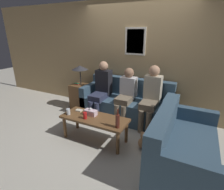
{
  "coord_description": "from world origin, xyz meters",
  "views": [
    {
      "loc": [
        1.37,
        -2.98,
        1.92
      ],
      "look_at": [
        -0.09,
        -0.09,
        0.73
      ],
      "focal_mm": 28.0,
      "sensor_mm": 36.0,
      "label": 1
    }
  ],
  "objects_px": {
    "wine_bottle": "(118,121)",
    "person_left": "(101,88)",
    "couch_main": "(127,104)",
    "person_middle": "(126,93)",
    "drinking_glass": "(68,112)",
    "person_right": "(151,95)",
    "couch_side": "(181,149)",
    "coffee_table": "(95,121)",
    "teddy_bear": "(144,141)"
  },
  "relations": [
    {
      "from": "wine_bottle",
      "to": "person_left",
      "type": "xyz_separation_m",
      "value": [
        -0.89,
        1.04,
        0.12
      ]
    },
    {
      "from": "couch_main",
      "to": "person_middle",
      "type": "xyz_separation_m",
      "value": [
        0.04,
        -0.14,
        0.34
      ]
    },
    {
      "from": "drinking_glass",
      "to": "person_right",
      "type": "height_order",
      "value": "person_right"
    },
    {
      "from": "wine_bottle",
      "to": "couch_main",
      "type": "bearing_deg",
      "value": 105.47
    },
    {
      "from": "couch_main",
      "to": "couch_side",
      "type": "distance_m",
      "value": 1.76
    },
    {
      "from": "person_right",
      "to": "couch_side",
      "type": "bearing_deg",
      "value": -54.15
    },
    {
      "from": "person_middle",
      "to": "person_right",
      "type": "bearing_deg",
      "value": -0.73
    },
    {
      "from": "couch_main",
      "to": "drinking_glass",
      "type": "distance_m",
      "value": 1.41
    },
    {
      "from": "coffee_table",
      "to": "person_middle",
      "type": "xyz_separation_m",
      "value": [
        0.22,
        0.96,
        0.27
      ]
    },
    {
      "from": "person_right",
      "to": "person_middle",
      "type": "bearing_deg",
      "value": 179.27
    },
    {
      "from": "drinking_glass",
      "to": "person_left",
      "type": "xyz_separation_m",
      "value": [
        0.12,
        1.02,
        0.19
      ]
    },
    {
      "from": "wine_bottle",
      "to": "couch_side",
      "type": "bearing_deg",
      "value": 4.19
    },
    {
      "from": "couch_side",
      "to": "teddy_bear",
      "type": "relative_size",
      "value": 4.79
    },
    {
      "from": "coffee_table",
      "to": "person_left",
      "type": "distance_m",
      "value": 1.03
    },
    {
      "from": "person_right",
      "to": "teddy_bear",
      "type": "distance_m",
      "value": 1.0
    },
    {
      "from": "person_right",
      "to": "coffee_table",
      "type": "bearing_deg",
      "value": -128.48
    },
    {
      "from": "person_left",
      "to": "person_right",
      "type": "bearing_deg",
      "value": 2.37
    },
    {
      "from": "person_left",
      "to": "teddy_bear",
      "type": "relative_size",
      "value": 4.06
    },
    {
      "from": "couch_side",
      "to": "wine_bottle",
      "type": "xyz_separation_m",
      "value": [
        -0.97,
        -0.07,
        0.26
      ]
    },
    {
      "from": "couch_main",
      "to": "couch_side",
      "type": "relative_size",
      "value": 1.32
    },
    {
      "from": "wine_bottle",
      "to": "teddy_bear",
      "type": "bearing_deg",
      "value": 36.85
    },
    {
      "from": "couch_main",
      "to": "drinking_glass",
      "type": "xyz_separation_m",
      "value": [
        -0.67,
        -1.22,
        0.19
      ]
    },
    {
      "from": "drinking_glass",
      "to": "person_left",
      "type": "height_order",
      "value": "person_left"
    },
    {
      "from": "coffee_table",
      "to": "wine_bottle",
      "type": "relative_size",
      "value": 3.75
    },
    {
      "from": "couch_side",
      "to": "drinking_glass",
      "type": "xyz_separation_m",
      "value": [
        -1.99,
        -0.05,
        0.19
      ]
    },
    {
      "from": "couch_main",
      "to": "person_middle",
      "type": "bearing_deg",
      "value": -74.01
    },
    {
      "from": "coffee_table",
      "to": "person_left",
      "type": "xyz_separation_m",
      "value": [
        -0.38,
        0.91,
        0.31
      ]
    },
    {
      "from": "drinking_glass",
      "to": "person_left",
      "type": "distance_m",
      "value": 1.05
    },
    {
      "from": "couch_main",
      "to": "wine_bottle",
      "type": "height_order",
      "value": "couch_main"
    },
    {
      "from": "wine_bottle",
      "to": "person_right",
      "type": "xyz_separation_m",
      "value": [
        0.24,
        1.09,
        0.12
      ]
    },
    {
      "from": "coffee_table",
      "to": "drinking_glass",
      "type": "distance_m",
      "value": 0.52
    },
    {
      "from": "couch_main",
      "to": "coffee_table",
      "type": "relative_size",
      "value": 1.64
    },
    {
      "from": "person_middle",
      "to": "couch_main",
      "type": "bearing_deg",
      "value": 105.99
    },
    {
      "from": "couch_side",
      "to": "wine_bottle",
      "type": "distance_m",
      "value": 1.01
    },
    {
      "from": "couch_side",
      "to": "person_left",
      "type": "xyz_separation_m",
      "value": [
        -1.87,
        0.97,
        0.38
      ]
    },
    {
      "from": "couch_side",
      "to": "person_right",
      "type": "distance_m",
      "value": 1.31
    },
    {
      "from": "wine_bottle",
      "to": "person_right",
      "type": "distance_m",
      "value": 1.12
    },
    {
      "from": "person_middle",
      "to": "teddy_bear",
      "type": "distance_m",
      "value": 1.18
    },
    {
      "from": "coffee_table",
      "to": "person_middle",
      "type": "relative_size",
      "value": 1.03
    },
    {
      "from": "wine_bottle",
      "to": "person_left",
      "type": "relative_size",
      "value": 0.25
    },
    {
      "from": "person_middle",
      "to": "teddy_bear",
      "type": "height_order",
      "value": "person_middle"
    },
    {
      "from": "wine_bottle",
      "to": "drinking_glass",
      "type": "xyz_separation_m",
      "value": [
        -1.01,
        0.02,
        -0.07
      ]
    },
    {
      "from": "teddy_bear",
      "to": "coffee_table",
      "type": "bearing_deg",
      "value": -170.52
    },
    {
      "from": "couch_side",
      "to": "teddy_bear",
      "type": "distance_m",
      "value": 0.66
    },
    {
      "from": "couch_side",
      "to": "wine_bottle",
      "type": "relative_size",
      "value": 4.66
    },
    {
      "from": "couch_side",
      "to": "person_right",
      "type": "xyz_separation_m",
      "value": [
        -0.73,
        1.02,
        0.38
      ]
    },
    {
      "from": "couch_main",
      "to": "person_right",
      "type": "xyz_separation_m",
      "value": [
        0.58,
        -0.15,
        0.39
      ]
    },
    {
      "from": "drinking_glass",
      "to": "person_left",
      "type": "bearing_deg",
      "value": 83.37
    },
    {
      "from": "couch_side",
      "to": "person_middle",
      "type": "distance_m",
      "value": 1.67
    },
    {
      "from": "wine_bottle",
      "to": "drinking_glass",
      "type": "relative_size",
      "value": 2.86
    }
  ]
}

